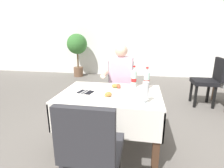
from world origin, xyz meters
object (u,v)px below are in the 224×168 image
at_px(plate_far_diner, 116,87).
at_px(background_chair_left, 209,79).
at_px(beer_glass_left, 145,92).
at_px(potted_plant_corner, 77,47).
at_px(main_dining_table, 111,106).
at_px(cola_bottle_primary, 134,78).
at_px(napkin_cutlery_set, 86,92).
at_px(plate_near_camera, 109,96).
at_px(chair_near_camera_side, 92,149).
at_px(chair_far_diner_seat, 119,88).
at_px(cola_bottle_secondary, 147,79).
at_px(seated_diner_far, 121,80).

bearing_deg(plate_far_diner, background_chair_left, 43.23).
xyz_separation_m(beer_glass_left, potted_plant_corner, (-2.20, 3.97, 0.15)).
bearing_deg(background_chair_left, main_dining_table, -134.37).
bearing_deg(main_dining_table, cola_bottle_primary, 47.76).
xyz_separation_m(cola_bottle_primary, napkin_cutlery_set, (-0.55, -0.32, -0.12)).
bearing_deg(plate_near_camera, chair_near_camera_side, -90.96).
distance_m(chair_far_diner_seat, potted_plant_corner, 3.45).
xyz_separation_m(main_dining_table, chair_near_camera_side, (-0.00, -0.81, -0.02)).
relative_size(plate_near_camera, plate_far_diner, 0.99).
xyz_separation_m(beer_glass_left, background_chair_left, (1.28, 1.97, -0.30)).
bearing_deg(cola_bottle_primary, beer_glass_left, -74.91).
xyz_separation_m(main_dining_table, cola_bottle_secondary, (0.42, 0.25, 0.29)).
distance_m(cola_bottle_primary, cola_bottle_secondary, 0.17).
bearing_deg(chair_near_camera_side, potted_plant_corner, 111.74).
xyz_separation_m(chair_far_diner_seat, beer_glass_left, (0.40, -1.06, 0.30)).
height_order(seated_diner_far, potted_plant_corner, potted_plant_corner).
bearing_deg(background_chair_left, plate_near_camera, -131.61).
distance_m(plate_near_camera, napkin_cutlery_set, 0.33).
bearing_deg(beer_glass_left, napkin_cutlery_set, 162.95).
bearing_deg(potted_plant_corner, chair_far_diner_seat, -58.12).
bearing_deg(chair_near_camera_side, chair_far_diner_seat, 90.00).
bearing_deg(chair_near_camera_side, cola_bottle_secondary, 68.47).
bearing_deg(cola_bottle_secondary, plate_far_diner, -168.91).
distance_m(plate_far_diner, beer_glass_left, 0.56).
bearing_deg(cola_bottle_secondary, chair_far_diner_seat, 126.53).
bearing_deg(potted_plant_corner, cola_bottle_primary, -59.03).
bearing_deg(background_chair_left, plate_far_diner, -136.77).
bearing_deg(main_dining_table, plate_near_camera, -86.15).
height_order(cola_bottle_primary, potted_plant_corner, potted_plant_corner).
distance_m(seated_diner_far, cola_bottle_secondary, 0.62).
bearing_deg(background_chair_left, chair_far_diner_seat, -151.71).
relative_size(chair_near_camera_side, plate_far_diner, 4.34).
relative_size(main_dining_table, cola_bottle_secondary, 4.24).
distance_m(beer_glass_left, cola_bottle_primary, 0.55).
relative_size(chair_far_diner_seat, plate_near_camera, 4.37).
bearing_deg(potted_plant_corner, main_dining_table, -64.08).
xyz_separation_m(chair_near_camera_side, beer_glass_left, (0.40, 0.56, 0.30)).
xyz_separation_m(seated_diner_far, napkin_cutlery_set, (-0.33, -0.74, 0.03)).
height_order(beer_glass_left, cola_bottle_primary, cola_bottle_primary).
distance_m(beer_glass_left, cola_bottle_secondary, 0.50).
bearing_deg(plate_far_diner, napkin_cutlery_set, -147.95).
bearing_deg(background_chair_left, chair_near_camera_side, -123.58).
distance_m(main_dining_table, beer_glass_left, 0.55).
distance_m(chair_near_camera_side, cola_bottle_secondary, 1.18).
bearing_deg(cola_bottle_primary, seated_diner_far, 118.06).
bearing_deg(plate_near_camera, main_dining_table, 93.85).
relative_size(main_dining_table, plate_near_camera, 5.31).
bearing_deg(napkin_cutlery_set, seated_diner_far, 66.13).
relative_size(chair_near_camera_side, potted_plant_corner, 0.68).
height_order(chair_far_diner_seat, cola_bottle_secondary, cola_bottle_secondary).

